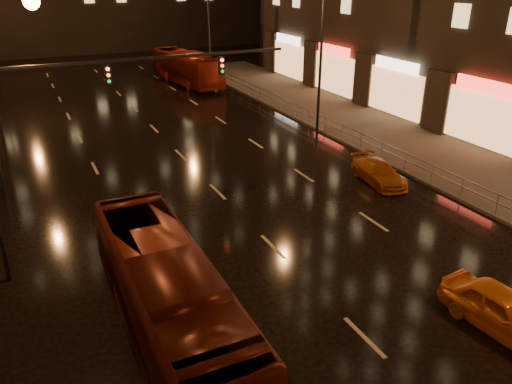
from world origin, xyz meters
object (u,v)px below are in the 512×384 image
Objects in this scene: bus_red at (168,297)px; bus_curb at (186,67)px; taxi_far at (379,172)px; taxi_near at (504,311)px.

bus_curb is (12.17, 34.88, 0.09)m from bus_red.
bus_red is at bearing -144.98° from taxi_far.
bus_red reaches higher than taxi_far.
taxi_near reaches higher than taxi_far.
bus_curb reaches higher than taxi_near.
taxi_near is at bearing -23.44° from bus_red.
bus_curb is at bearing 99.54° from taxi_far.
bus_curb is at bearing 71.00° from bus_red.
taxi_far is at bearing 27.94° from bus_red.
taxi_near is 1.05× the size of taxi_far.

